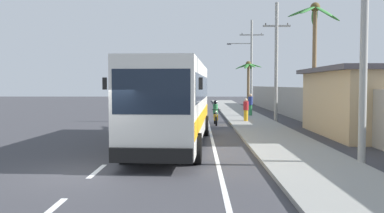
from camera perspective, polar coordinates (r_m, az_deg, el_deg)
The scene contains 12 objects.
ground_plane at distance 12.88m, azimuth -13.23°, elevation -8.89°, with size 160.00×160.00×0.00m, color #3A3A3F.
sidewalk_kerb at distance 22.66m, azimuth 10.34°, elevation -3.54°, with size 3.20×90.00×0.14m, color gray.
lane_markings at distance 27.09m, azimuth -0.62°, elevation -2.56°, with size 3.91×71.00×0.01m.
boundary_wall at distance 27.29m, azimuth 16.89°, elevation -0.07°, with size 0.24×60.00×2.46m, color #9E998E.
coach_bus_foreground at distance 17.88m, azimuth -2.50°, elevation 0.94°, with size 3.38×12.18×3.83m.
motorcycle_beside_bus at distance 27.11m, azimuth 3.29°, elevation -1.17°, with size 0.56×1.96×1.63m.
pedestrian_near_kerb at distance 33.95m, azimuth 8.12°, elevation 0.34°, with size 0.36×0.36×1.77m.
pedestrian_midwalk at distance 28.67m, azimuth 7.50°, elevation -0.38°, with size 0.36×0.36×1.56m.
utility_pole_mid at distance 29.52m, azimuth 11.62°, elevation 6.26°, with size 1.92×0.24×8.38m.
utility_pole_far at distance 45.05m, azimuth 8.14°, elevation 6.17°, with size 3.95×0.24×9.62m.
palm_nearest at distance 41.14m, azimuth 7.83°, elevation 4.53°, with size 2.70×2.64×4.99m.
palm_second at distance 25.62m, azimuth 16.66°, elevation 9.28°, with size 3.09×3.05×7.50m.
Camera 1 is at (3.12, -12.21, 2.64)m, focal length 38.41 mm.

